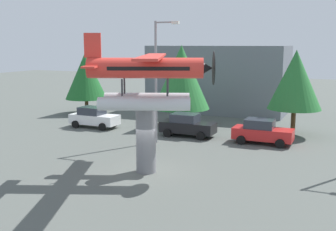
{
  "coord_description": "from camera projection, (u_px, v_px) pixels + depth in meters",
  "views": [
    {
      "loc": [
        10.09,
        -19.7,
        7.03
      ],
      "look_at": [
        0.0,
        3.0,
        2.72
      ],
      "focal_mm": 44.0,
      "sensor_mm": 36.0,
      "label": 1
    }
  ],
  "objects": [
    {
      "name": "car_near_white",
      "position": [
        94.0,
        117.0,
        35.14
      ],
      "size": [
        4.2,
        2.02,
        1.76
      ],
      "color": "white",
      "rests_on": "ground"
    },
    {
      "name": "display_pedestal",
      "position": [
        146.0,
        140.0,
        22.67
      ],
      "size": [
        1.1,
        1.1,
        3.63
      ],
      "primitive_type": "cylinder",
      "color": "slate",
      "rests_on": "ground"
    },
    {
      "name": "tree_west",
      "position": [
        86.0,
        76.0,
        41.8
      ],
      "size": [
        4.19,
        4.19,
        6.19
      ],
      "color": "brown",
      "rests_on": "ground"
    },
    {
      "name": "car_mid_black",
      "position": [
        187.0,
        125.0,
        31.74
      ],
      "size": [
        4.2,
        2.02,
        1.76
      ],
      "color": "black",
      "rests_on": "ground"
    },
    {
      "name": "tree_east",
      "position": [
        181.0,
        77.0,
        35.11
      ],
      "size": [
        4.88,
        4.88,
        6.98
      ],
      "color": "brown",
      "rests_on": "ground"
    },
    {
      "name": "storefront_building",
      "position": [
        218.0,
        79.0,
        43.26
      ],
      "size": [
        14.09,
        6.34,
        6.89
      ],
      "primitive_type": "cube",
      "color": "slate",
      "rests_on": "ground"
    },
    {
      "name": "ground_plane",
      "position": [
        146.0,
        172.0,
        22.98
      ],
      "size": [
        140.0,
        140.0,
        0.0
      ],
      "primitive_type": "plane",
      "color": "#515651"
    },
    {
      "name": "tree_center_back",
      "position": [
        295.0,
        80.0,
        31.52
      ],
      "size": [
        4.1,
        4.1,
        6.63
      ],
      "color": "brown",
      "rests_on": "ground"
    },
    {
      "name": "car_far_red",
      "position": [
        262.0,
        132.0,
        29.38
      ],
      "size": [
        4.2,
        2.02,
        1.76
      ],
      "color": "red",
      "rests_on": "ground"
    },
    {
      "name": "floatplane_monument",
      "position": [
        148.0,
        77.0,
        22.07
      ],
      "size": [
        7.18,
        10.03,
        4.0
      ],
      "rotation": [
        0.0,
        0.0,
        0.39
      ],
      "color": "silver",
      "rests_on": "display_pedestal"
    },
    {
      "name": "streetlight_primary",
      "position": [
        158.0,
        74.0,
        28.93
      ],
      "size": [
        1.84,
        0.28,
        8.63
      ],
      "color": "gray",
      "rests_on": "ground"
    }
  ]
}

